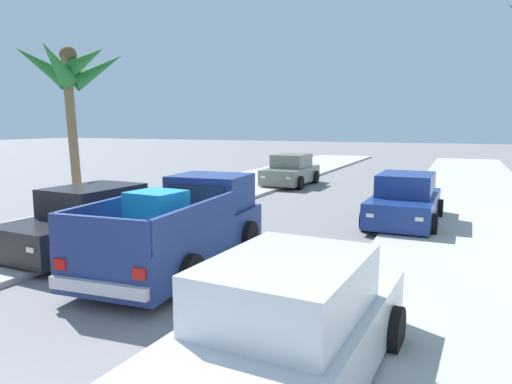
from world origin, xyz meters
name	(u,v)px	position (x,y,z in m)	size (l,w,h in m)	color
sidewalk_left	(150,208)	(-5.21, 12.00, 0.06)	(4.74, 60.00, 0.12)	#B2AFA8
sidewalk_right	(476,237)	(5.21, 12.00, 0.06)	(4.74, 60.00, 0.12)	#B2AFA8
curb_left	(174,211)	(-4.24, 12.00, 0.05)	(0.16, 60.00, 0.10)	silver
curb_right	(437,234)	(4.24, 12.00, 0.05)	(0.16, 60.00, 0.10)	silver
pickup_truck	(183,228)	(-0.59, 7.00, 0.80)	(2.50, 5.34, 1.80)	navy
car_right_near	(405,201)	(3.25, 13.16, 0.71)	(2.07, 4.28, 1.54)	navy
car_left_mid	(92,221)	(-3.20, 7.11, 0.71)	(2.19, 4.33, 1.54)	black
car_right_mid	(291,171)	(-2.95, 20.35, 0.71)	(2.06, 4.28, 1.54)	slate
car_left_far	(290,328)	(3.07, 3.53, 0.71)	(2.20, 4.33, 1.54)	silver
palm_tree_left_mid	(68,74)	(-7.02, 10.33, 4.61)	(3.37, 3.50, 5.56)	brown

